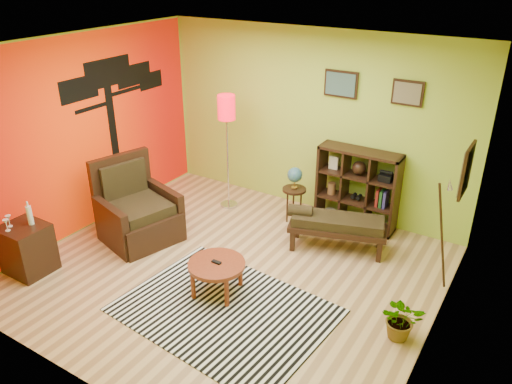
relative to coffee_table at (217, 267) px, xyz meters
The scene contains 11 objects.
ground 0.58m from the coffee_table, 106.14° to the left, with size 5.00×5.00×0.00m, color tan.
room_shell 1.52m from the coffee_table, 116.04° to the left, with size 5.04×4.54×2.82m.
zebra_rug 0.51m from the coffee_table, 41.35° to the right, with size 2.33×1.72×0.01m, color white.
coffee_table is the anchor object (origin of this frame).
armchair 1.81m from the coffee_table, 164.71° to the left, with size 1.18×1.17×1.17m.
side_cabinet 2.49m from the coffee_table, 158.92° to the right, with size 0.55×0.50×0.97m.
floor_lamp 2.57m from the coffee_table, 121.20° to the left, with size 0.28×0.28×1.83m.
globe_table 2.11m from the coffee_table, 91.92° to the left, with size 0.36×0.36×0.87m.
cube_shelf 2.60m from the coffee_table, 72.22° to the left, with size 1.20×0.35×1.20m.
bench 1.84m from the coffee_table, 64.68° to the left, with size 1.40×0.85×0.61m.
potted_plant 2.16m from the coffee_table, 10.24° to the left, with size 0.44×0.49×0.38m, color #26661E.
Camera 1 is at (3.13, -4.39, 3.71)m, focal length 35.00 mm.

